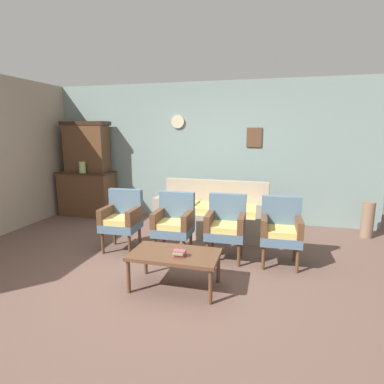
{
  "coord_description": "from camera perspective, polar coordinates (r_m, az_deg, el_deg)",
  "views": [
    {
      "loc": [
        1.25,
        -3.42,
        1.76
      ],
      "look_at": [
        0.09,
        1.06,
        0.85
      ],
      "focal_mm": 28.87,
      "sensor_mm": 36.0,
      "label": 1
    }
  ],
  "objects": [
    {
      "name": "floor_vase_by_wall",
      "position": [
        5.97,
        29.69,
        -4.47
      ],
      "size": [
        0.2,
        0.2,
        0.61
      ],
      "primitive_type": "cylinder",
      "color": "#7D614B",
      "rests_on": "ground"
    },
    {
      "name": "armchair_row_middle",
      "position": [
        4.32,
        6.27,
        -5.9
      ],
      "size": [
        0.53,
        0.5,
        0.9
      ],
      "color": "slate",
      "rests_on": "ground"
    },
    {
      "name": "ground_plane",
      "position": [
        4.04,
        -5.14,
        -14.75
      ],
      "size": [
        7.68,
        7.68,
        0.0
      ],
      "primitive_type": "plane",
      "color": "brown"
    },
    {
      "name": "wall_back_with_decor",
      "position": [
        6.19,
        2.92,
        7.34
      ],
      "size": [
        6.4,
        0.09,
        2.7
      ],
      "color": "gray",
      "rests_on": "ground"
    },
    {
      "name": "floral_couch",
      "position": [
        5.41,
        3.8,
        -4.27
      ],
      "size": [
        1.89,
        0.87,
        0.9
      ],
      "color": "gray",
      "rests_on": "ground"
    },
    {
      "name": "coffee_table",
      "position": [
        3.56,
        -3.21,
        -11.82
      ],
      "size": [
        1.0,
        0.56,
        0.42
      ],
      "color": "brown",
      "rests_on": "ground"
    },
    {
      "name": "armchair_by_doorway",
      "position": [
        4.44,
        -3.32,
        -5.41
      ],
      "size": [
        0.52,
        0.49,
        0.9
      ],
      "color": "slate",
      "rests_on": "ground"
    },
    {
      "name": "vase_on_cabinet",
      "position": [
        6.68,
        -19.59,
        4.34
      ],
      "size": [
        0.13,
        0.13,
        0.23
      ],
      "primitive_type": "cylinder",
      "color": "#A9BF72",
      "rests_on": "side_cabinet"
    },
    {
      "name": "armchair_near_couch_end",
      "position": [
        4.29,
        16.08,
        -6.43
      ],
      "size": [
        0.53,
        0.5,
        0.9
      ],
      "color": "slate",
      "rests_on": "ground"
    },
    {
      "name": "book_stack_on_table",
      "position": [
        3.45,
        -2.35,
        -11.2
      ],
      "size": [
        0.14,
        0.13,
        0.07
      ],
      "color": "#BE4759",
      "rests_on": "coffee_table"
    },
    {
      "name": "cabinet_upper_hutch",
      "position": [
        6.88,
        -18.9,
        7.97
      ],
      "size": [
        0.99,
        0.38,
        1.03
      ],
      "color": "brown",
      "rests_on": "side_cabinet"
    },
    {
      "name": "side_cabinet",
      "position": [
        6.93,
        -18.76,
        -0.22
      ],
      "size": [
        1.16,
        0.55,
        0.93
      ],
      "color": "brown",
      "rests_on": "ground"
    },
    {
      "name": "armchair_near_cabinet",
      "position": [
        4.75,
        -12.79,
        -4.56
      ],
      "size": [
        0.54,
        0.51,
        0.9
      ],
      "color": "slate",
      "rests_on": "ground"
    }
  ]
}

